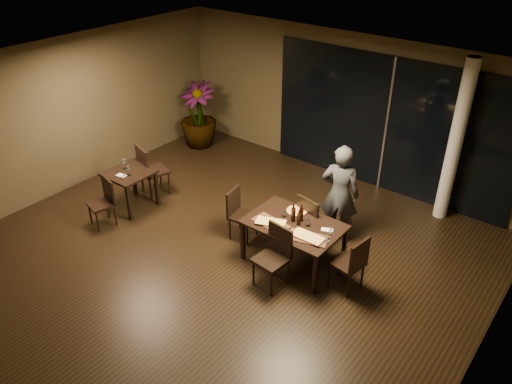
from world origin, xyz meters
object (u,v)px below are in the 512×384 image
object	(u,v)px
chair_main_right	(352,261)
bottle_b	(299,217)
bottle_c	(301,212)
chair_side_far	(150,168)
side_table	(130,178)
diner	(340,194)
chair_main_left	(239,211)
chair_side_near	(104,199)
chair_main_far	(312,219)
chair_main_near	(275,253)
main_table	(294,227)
potted_plant	(198,115)
bottle_a	(293,212)

from	to	relation	value
chair_main_right	bottle_b	distance (m)	1.06
bottle_c	chair_side_far	bearing A→B (deg)	-178.35
side_table	diner	xyz separation A→B (m)	(3.62, 1.52, 0.27)
chair_main_left	diner	distance (m)	1.74
chair_side_near	bottle_c	xyz separation A→B (m)	(3.36, 1.29, 0.41)
bottle_c	chair_main_far	bearing A→B (deg)	94.58
chair_main_near	side_table	bearing A→B (deg)	-176.00
side_table	chair_main_near	bearing A→B (deg)	-1.49
main_table	chair_main_near	distance (m)	0.61
chair_main_far	chair_main_near	world-z (taller)	chair_main_far
chair_main_right	diner	distance (m)	1.39
chair_main_far	chair_main_near	bearing A→B (deg)	103.76
diner	chair_side_far	bearing A→B (deg)	-2.54
chair_main_far	chair_main_left	distance (m)	1.26
bottle_b	potted_plant	bearing A→B (deg)	152.28
bottle_a	bottle_c	world-z (taller)	bottle_a
bottle_b	bottle_a	bearing A→B (deg)	165.69
chair_main_right	chair_side_near	size ratio (longest dim) A/B	1.05
side_table	chair_main_left	size ratio (longest dim) A/B	0.88
side_table	chair_side_near	distance (m)	0.68
main_table	chair_main_right	world-z (taller)	chair_main_right
side_table	bottle_b	distance (m)	3.52
bottle_b	chair_main_near	bearing A→B (deg)	-90.83
diner	chair_main_right	bearing A→B (deg)	111.30
side_table	chair_side_far	size ratio (longest dim) A/B	0.75
chair_side_far	potted_plant	bearing A→B (deg)	-52.70
main_table	side_table	bearing A→B (deg)	-171.63
side_table	potted_plant	world-z (taller)	potted_plant
diner	bottle_a	world-z (taller)	diner
bottle_a	chair_side_near	bearing A→B (deg)	-159.65
chair_main_far	bottle_a	size ratio (longest dim) A/B	3.06
chair_side_far	diner	distance (m)	3.81
chair_main_near	bottle_a	size ratio (longest dim) A/B	3.04
side_table	bottle_a	distance (m)	3.40
chair_side_near	diner	distance (m)	4.18
chair_main_left	chair_side_far	distance (m)	2.30
bottle_a	chair_side_far	bearing A→B (deg)	-179.70
chair_side_far	bottle_b	size ratio (longest dim) A/B	3.96
chair_main_right	potted_plant	distance (m)	5.87
diner	bottle_b	world-z (taller)	diner
potted_plant	chair_side_near	bearing A→B (deg)	-74.00
chair_main_left	chair_side_near	distance (m)	2.47
chair_main_far	bottle_b	distance (m)	0.61
chair_main_near	diner	size ratio (longest dim) A/B	0.55
chair_main_right	diner	bearing A→B (deg)	-132.64
chair_main_right	chair_side_far	bearing A→B (deg)	-82.22
side_table	chair_main_left	xyz separation A→B (m)	(2.25, 0.52, -0.11)
diner	bottle_c	size ratio (longest dim) A/B	5.76
chair_main_left	chair_side_far	size ratio (longest dim) A/B	0.86
diner	chair_main_near	bearing A→B (deg)	66.61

